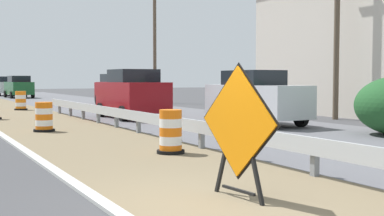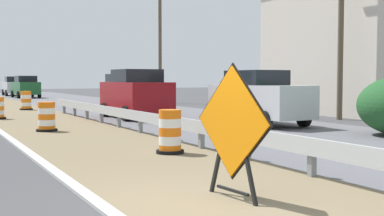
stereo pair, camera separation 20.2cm
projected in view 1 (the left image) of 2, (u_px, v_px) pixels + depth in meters
The scene contains 14 objects.
ground_plane at pixel (209, 205), 6.91m from camera, with size 160.00×160.00×0.00m, color #3D3D3F.
median_dirt_strip at pixel (258, 198), 7.31m from camera, with size 4.06×120.00×0.01m, color #706047.
guardrail_median at pixel (356, 156), 7.98m from camera, with size 0.18×40.64×0.71m.
warning_sign_diamond at pixel (238, 126), 7.22m from camera, with size 0.20×1.70×1.99m.
traffic_barrel_nearest at pixel (171, 134), 11.63m from camera, with size 0.66×0.66×1.03m.
traffic_barrel_close at pixel (44, 118), 16.44m from camera, with size 0.69×0.69×0.98m.
traffic_barrel_far at pixel (21, 102), 27.67m from camera, with size 0.71×0.71×1.05m.
car_lead_near_lane at pixel (7, 86), 51.08m from camera, with size 2.23×4.64×1.96m.
car_trailing_near_lane at pixel (117, 90), 32.83m from camera, with size 2.03×4.04×2.05m.
car_lead_far_lane at pixel (132, 94), 21.95m from camera, with size 2.15×4.22×2.15m.
car_mid_far_lane at pixel (256, 97), 19.06m from camera, with size 1.97×4.81×2.07m.
car_trailing_far_lane at pixel (19, 87), 45.35m from camera, with size 2.11×4.74×2.00m.
utility_pole_near at pixel (337, 29), 21.11m from camera, with size 0.24×1.80×7.42m.
utility_pole_mid at pixel (155, 36), 35.57m from camera, with size 0.24×1.80×9.26m.
Camera 1 is at (-3.51, -5.86, 1.75)m, focal length 46.59 mm.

